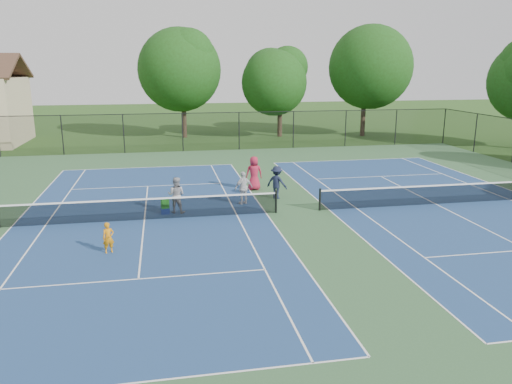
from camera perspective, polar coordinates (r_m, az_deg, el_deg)
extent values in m
plane|color=#234716|center=(23.32, 4.81, -2.26)|extent=(140.00, 140.00, 0.00)
cube|color=#325A34|center=(23.32, 4.81, -2.25)|extent=(36.00, 36.00, 0.01)
cube|color=navy|center=(22.55, -12.64, -3.12)|extent=(10.97, 23.77, 0.00)
cube|color=white|center=(34.08, -12.06, 2.78)|extent=(10.97, 0.06, 0.00)
cube|color=white|center=(11.73, -14.42, -20.45)|extent=(10.97, 0.06, 0.00)
cube|color=white|center=(23.44, -26.17, -3.60)|extent=(0.06, 23.77, 0.00)
cube|color=white|center=(22.97, 1.16, -2.43)|extent=(0.06, 23.77, 0.00)
cube|color=white|center=(23.10, -22.90, -3.50)|extent=(0.06, 23.77, 0.00)
cube|color=white|center=(22.75, -2.22, -2.61)|extent=(0.06, 23.77, 0.00)
cube|color=white|center=(28.73, -12.27, 0.65)|extent=(8.23, 0.06, 0.00)
cube|color=white|center=(16.54, -13.28, -9.65)|extent=(8.23, 0.06, 0.00)
cube|color=white|center=(22.55, -12.64, -3.11)|extent=(0.06, 12.80, 0.00)
cylinder|color=black|center=(22.93, 2.31, -1.12)|extent=(0.10, 0.10, 1.07)
cube|color=black|center=(22.42, -12.70, -2.00)|extent=(11.90, 0.01, 0.90)
cube|color=white|center=(22.29, -12.77, -0.81)|extent=(11.90, 0.04, 0.07)
cube|color=navy|center=(26.02, 19.85, -1.30)|extent=(10.97, 23.77, 0.00)
cube|color=white|center=(36.47, 10.52, 3.60)|extent=(10.97, 0.06, 0.00)
cube|color=white|center=(23.76, 8.34, -2.02)|extent=(0.06, 23.77, 0.00)
cube|color=white|center=(24.23, 11.41, -1.83)|extent=(0.06, 23.77, 0.00)
cube|color=white|center=(28.31, 27.07, -0.81)|extent=(0.06, 23.77, 0.00)
cube|color=white|center=(31.52, 14.06, 1.75)|extent=(8.23, 0.06, 0.00)
cube|color=white|center=(26.02, 19.85, -1.30)|extent=(0.06, 12.80, 0.00)
cylinder|color=black|center=(23.47, 7.31, -0.86)|extent=(0.10, 0.10, 1.07)
cube|color=black|center=(25.91, 19.94, -0.32)|extent=(11.90, 0.01, 0.90)
cube|color=white|center=(25.80, 20.03, 0.71)|extent=(11.90, 0.04, 0.07)
cylinder|color=black|center=(40.56, -21.26, 6.06)|extent=(0.08, 0.08, 3.00)
cylinder|color=black|center=(39.98, -14.88, 6.44)|extent=(0.08, 0.08, 3.00)
cylinder|color=black|center=(39.90, -8.39, 6.75)|extent=(0.08, 0.08, 3.00)
cylinder|color=black|center=(40.32, -1.95, 6.97)|extent=(0.08, 0.08, 3.00)
cylinder|color=black|center=(41.23, 4.29, 7.10)|extent=(0.08, 0.08, 3.00)
cylinder|color=black|center=(42.61, 10.20, 7.15)|extent=(0.08, 0.08, 3.00)
cylinder|color=black|center=(44.39, 15.69, 7.12)|extent=(0.08, 0.08, 3.00)
cylinder|color=black|center=(46.55, 20.71, 7.04)|extent=(0.08, 0.08, 3.00)
cylinder|color=black|center=(42.79, 23.79, 6.20)|extent=(0.08, 0.08, 3.00)
cube|color=black|center=(40.32, -1.95, 6.97)|extent=(36.00, 0.01, 3.00)
cube|color=black|center=(40.16, -1.96, 9.09)|extent=(36.00, 0.05, 0.05)
cylinder|color=#2D2116|center=(47.80, -8.23, 8.66)|extent=(0.44, 0.44, 4.14)
sphere|color=#1A3D10|center=(47.59, -8.41, 13.65)|extent=(7.60, 7.60, 7.60)
sphere|color=#1A3D10|center=(47.58, -8.44, 14.40)|extent=(6.23, 6.23, 6.23)
sphere|color=#1A3D10|center=(47.59, -8.47, 15.15)|extent=(4.86, 4.86, 4.86)
cylinder|color=#2D2116|center=(48.08, 2.73, 8.39)|extent=(0.44, 0.44, 3.42)
sphere|color=#1A3D10|center=(47.85, 2.78, 12.40)|extent=(6.00, 6.00, 6.00)
sphere|color=#1A3D10|center=(47.84, 2.79, 13.24)|extent=(4.92, 4.92, 4.92)
sphere|color=#1A3D10|center=(47.83, 2.80, 14.08)|extent=(3.84, 3.84, 3.84)
cylinder|color=#2D2116|center=(49.55, 12.16, 8.79)|extent=(0.44, 0.44, 4.32)
sphere|color=#1A3D10|center=(49.35, 12.43, 13.77)|extent=(7.80, 7.80, 7.80)
sphere|color=#1A3D10|center=(49.36, 12.46, 14.48)|extent=(6.40, 6.40, 6.40)
sphere|color=#1A3D10|center=(49.37, 12.50, 15.19)|extent=(4.99, 4.99, 4.99)
imported|color=orange|center=(18.85, -16.52, -5.04)|extent=(0.48, 0.39, 1.14)
imported|color=#99999C|center=(23.17, -9.10, -0.34)|extent=(0.99, 0.89, 1.68)
imported|color=silver|center=(24.32, -1.43, 0.47)|extent=(1.03, 0.69, 1.63)
imported|color=#171C32|center=(25.37, 2.39, 1.11)|extent=(1.24, 1.17, 1.69)
imported|color=maroon|center=(27.11, -0.23, 2.16)|extent=(0.93, 0.62, 1.86)
cube|color=navy|center=(23.26, -10.33, -2.14)|extent=(0.40, 0.33, 0.28)
cube|color=#1F991B|center=(23.16, -10.36, -1.28)|extent=(0.39, 0.34, 0.44)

